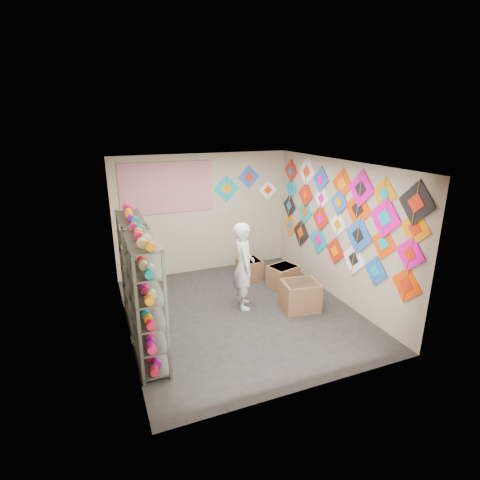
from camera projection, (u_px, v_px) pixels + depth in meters
name	position (u px, v px, depth m)	size (l,w,h in m)	color
ground	(241.00, 312.00, 6.93)	(4.50, 4.50, 0.00)	black
room_walls	(241.00, 227.00, 6.42)	(4.50, 4.50, 4.50)	tan
shelf_rack_front	(147.00, 303.00, 5.25)	(0.40, 1.10, 1.90)	#4C5147
shelf_rack_back	(135.00, 270.00, 6.40)	(0.40, 1.10, 1.90)	#4C5147
string_spools	(140.00, 279.00, 5.80)	(0.12, 2.36, 0.12)	#FC115E
kite_wall_display	(340.00, 216.00, 7.06)	(0.06, 4.26, 2.02)	#F43D00
back_wall_kites	(245.00, 185.00, 8.66)	(1.60, 0.02, 0.85)	#00A7AF
poster	(167.00, 188.00, 7.99)	(2.00, 0.01, 1.10)	purple
shopkeeper	(244.00, 266.00, 6.90)	(0.53, 0.68, 1.65)	silver
carton_a	(300.00, 296.00, 6.96)	(0.65, 0.54, 0.54)	brown
carton_b	(283.00, 276.00, 7.90)	(0.58, 0.47, 0.47)	brown
carton_c	(250.00, 269.00, 8.33)	(0.46, 0.51, 0.44)	brown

